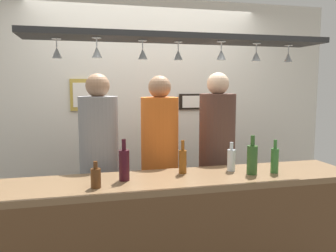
# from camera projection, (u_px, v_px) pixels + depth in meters

# --- Properties ---
(back_wall) EXTENTS (4.40, 0.06, 2.60)m
(back_wall) POSITION_uv_depth(u_px,v_px,m) (147.00, 116.00, 3.91)
(back_wall) COLOR silver
(back_wall) RESTS_ON ground_plane
(bar_counter) EXTENTS (2.70, 0.55, 0.97)m
(bar_counter) POSITION_uv_depth(u_px,v_px,m) (188.00, 225.00, 2.44)
(bar_counter) COLOR brown
(bar_counter) RESTS_ON ground_plane
(overhead_glass_rack) EXTENTS (2.20, 0.36, 0.04)m
(overhead_glass_rack) POSITION_uv_depth(u_px,v_px,m) (181.00, 38.00, 2.48)
(overhead_glass_rack) COLOR black
(hanging_wineglass_far_left) EXTENTS (0.07, 0.07, 0.13)m
(hanging_wineglass_far_left) POSITION_uv_depth(u_px,v_px,m) (57.00, 52.00, 2.33)
(hanging_wineglass_far_left) COLOR silver
(hanging_wineglass_far_left) RESTS_ON overhead_glass_rack
(hanging_wineglass_left) EXTENTS (0.07, 0.07, 0.13)m
(hanging_wineglass_left) POSITION_uv_depth(u_px,v_px,m) (97.00, 51.00, 2.29)
(hanging_wineglass_left) COLOR silver
(hanging_wineglass_left) RESTS_ON overhead_glass_rack
(hanging_wineglass_center_left) EXTENTS (0.07, 0.07, 0.13)m
(hanging_wineglass_center_left) POSITION_uv_depth(u_px,v_px,m) (143.00, 53.00, 2.43)
(hanging_wineglass_center_left) COLOR silver
(hanging_wineglass_center_left) RESTS_ON overhead_glass_rack
(hanging_wineglass_center) EXTENTS (0.07, 0.07, 0.13)m
(hanging_wineglass_center) POSITION_uv_depth(u_px,v_px,m) (178.00, 54.00, 2.51)
(hanging_wineglass_center) COLOR silver
(hanging_wineglass_center) RESTS_ON overhead_glass_rack
(hanging_wineglass_center_right) EXTENTS (0.07, 0.07, 0.13)m
(hanging_wineglass_center_right) POSITION_uv_depth(u_px,v_px,m) (221.00, 54.00, 2.49)
(hanging_wineglass_center_right) COLOR silver
(hanging_wineglass_center_right) RESTS_ON overhead_glass_rack
(hanging_wineglass_right) EXTENTS (0.07, 0.07, 0.13)m
(hanging_wineglass_right) POSITION_uv_depth(u_px,v_px,m) (256.00, 55.00, 2.61)
(hanging_wineglass_right) COLOR silver
(hanging_wineglass_right) RESTS_ON overhead_glass_rack
(hanging_wineglass_far_right) EXTENTS (0.07, 0.07, 0.13)m
(hanging_wineglass_far_right) POSITION_uv_depth(u_px,v_px,m) (288.00, 57.00, 2.73)
(hanging_wineglass_far_right) COLOR silver
(hanging_wineglass_far_right) RESTS_ON overhead_glass_rack
(person_left_grey_shirt) EXTENTS (0.34, 0.34, 1.75)m
(person_left_grey_shirt) POSITION_uv_depth(u_px,v_px,m) (99.00, 153.00, 3.01)
(person_left_grey_shirt) COLOR #2D334C
(person_left_grey_shirt) RESTS_ON ground_plane
(person_middle_orange_shirt) EXTENTS (0.34, 0.34, 1.74)m
(person_middle_orange_shirt) POSITION_uv_depth(u_px,v_px,m) (160.00, 151.00, 3.14)
(person_middle_orange_shirt) COLOR #2D334C
(person_middle_orange_shirt) RESTS_ON ground_plane
(person_right_brown_shirt) EXTENTS (0.34, 0.34, 1.77)m
(person_right_brown_shirt) POSITION_uv_depth(u_px,v_px,m) (217.00, 146.00, 3.27)
(person_right_brown_shirt) COLOR #2D334C
(person_right_brown_shirt) RESTS_ON ground_plane
(bottle_beer_brown_stubby) EXTENTS (0.07, 0.07, 0.18)m
(bottle_beer_brown_stubby) POSITION_uv_depth(u_px,v_px,m) (96.00, 177.00, 2.28)
(bottle_beer_brown_stubby) COLOR #512D14
(bottle_beer_brown_stubby) RESTS_ON bar_counter
(bottle_champagne_green) EXTENTS (0.08, 0.08, 0.30)m
(bottle_champagne_green) POSITION_uv_depth(u_px,v_px,m) (252.00, 159.00, 2.62)
(bottle_champagne_green) COLOR #2D5623
(bottle_champagne_green) RESTS_ON bar_counter
(bottle_soda_clear) EXTENTS (0.06, 0.06, 0.23)m
(bottle_soda_clear) POSITION_uv_depth(u_px,v_px,m) (231.00, 159.00, 2.73)
(bottle_soda_clear) COLOR silver
(bottle_soda_clear) RESTS_ON bar_counter
(bottle_beer_green_import) EXTENTS (0.06, 0.06, 0.26)m
(bottle_beer_green_import) POSITION_uv_depth(u_px,v_px,m) (275.00, 160.00, 2.66)
(bottle_beer_green_import) COLOR #336B2D
(bottle_beer_green_import) RESTS_ON bar_counter
(bottle_beer_amber_tall) EXTENTS (0.06, 0.06, 0.26)m
(bottle_beer_amber_tall) POSITION_uv_depth(u_px,v_px,m) (183.00, 161.00, 2.65)
(bottle_beer_amber_tall) COLOR brown
(bottle_beer_amber_tall) RESTS_ON bar_counter
(bottle_wine_dark_red) EXTENTS (0.08, 0.08, 0.30)m
(bottle_wine_dark_red) POSITION_uv_depth(u_px,v_px,m) (124.00, 164.00, 2.45)
(bottle_wine_dark_red) COLOR #380F19
(bottle_wine_dark_red) RESTS_ON bar_counter
(picture_frame_caricature) EXTENTS (0.26, 0.02, 0.34)m
(picture_frame_caricature) POSITION_uv_depth(u_px,v_px,m) (83.00, 95.00, 3.67)
(picture_frame_caricature) COLOR #B29338
(picture_frame_caricature) RESTS_ON back_wall
(picture_frame_lower_pair) EXTENTS (0.30, 0.02, 0.18)m
(picture_frame_lower_pair) POSITION_uv_depth(u_px,v_px,m) (192.00, 102.00, 3.97)
(picture_frame_lower_pair) COLOR black
(picture_frame_lower_pair) RESTS_ON back_wall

